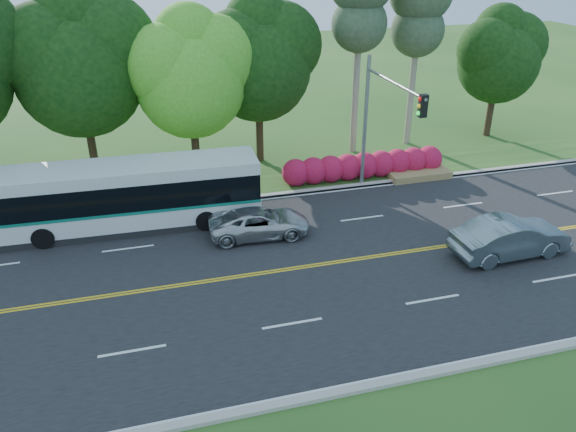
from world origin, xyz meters
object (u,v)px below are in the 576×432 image
object	(u,v)px
transit_bus	(129,197)
sedan	(510,238)
suv	(259,223)
traffic_signal	(382,111)

from	to	relation	value
transit_bus	sedan	size ratio (longest dim) A/B	2.34
transit_bus	suv	distance (m)	6.12
traffic_signal	suv	size ratio (longest dim) A/B	1.54
traffic_signal	sedan	world-z (taller)	traffic_signal
transit_bus	suv	xyz separation A→B (m)	(5.55, -2.42, -0.90)
suv	traffic_signal	bearing A→B (deg)	-67.79
sedan	suv	size ratio (longest dim) A/B	1.12
sedan	suv	world-z (taller)	sedan
traffic_signal	suv	world-z (taller)	traffic_signal
traffic_signal	transit_bus	size ratio (longest dim) A/B	0.59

